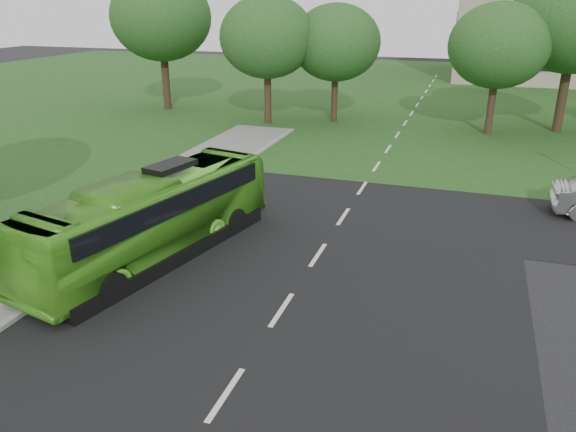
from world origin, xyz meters
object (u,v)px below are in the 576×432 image
(tree_park_b, at_px, (336,43))
(tree_park_f, at_px, (161,18))
(tree_park_c, at_px, (499,46))
(tree_park_d, at_px, (576,18))
(tree_park_a, at_px, (267,37))
(bus, at_px, (153,217))

(tree_park_b, distance_m, tree_park_f, 14.44)
(tree_park_c, distance_m, tree_park_f, 25.40)
(tree_park_d, xyz_separation_m, tree_park_f, (-29.84, -0.91, -0.22))
(tree_park_a, distance_m, bus, 23.61)
(tree_park_d, height_order, tree_park_f, tree_park_d)
(tree_park_a, relative_size, bus, 0.84)
(tree_park_a, height_order, tree_park_d, tree_park_d)
(tree_park_c, bearing_deg, tree_park_b, 174.87)
(tree_park_a, height_order, tree_park_c, tree_park_a)
(tree_park_a, relative_size, tree_park_f, 0.84)
(tree_park_a, distance_m, tree_park_d, 20.31)
(tree_park_f, distance_m, bus, 29.63)
(tree_park_a, height_order, bus, tree_park_a)
(tree_park_d, bearing_deg, tree_park_a, -169.83)
(tree_park_d, relative_size, bus, 1.03)
(tree_park_c, relative_size, tree_park_d, 0.78)
(tree_park_b, xyz_separation_m, tree_park_c, (10.96, -0.98, 0.13))
(tree_park_c, bearing_deg, tree_park_a, -175.71)
(tree_park_f, bearing_deg, tree_park_a, -15.08)
(tree_park_c, xyz_separation_m, tree_park_d, (4.53, 2.42, 1.64))
(tree_park_c, bearing_deg, tree_park_d, 28.12)
(tree_park_b, distance_m, tree_park_d, 15.66)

